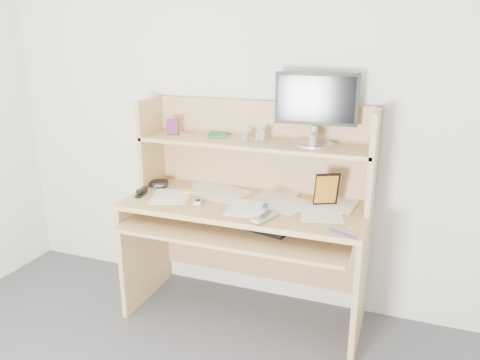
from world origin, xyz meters
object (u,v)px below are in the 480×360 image
(keyboard, at_px, (255,224))
(game_case, at_px, (327,189))
(desk, at_px, (249,207))
(tv_remote, at_px, (265,217))
(monitor, at_px, (316,107))

(keyboard, height_order, game_case, game_case)
(desk, bearing_deg, game_case, 3.28)
(keyboard, height_order, tv_remote, tv_remote)
(desk, bearing_deg, monitor, 18.64)
(tv_remote, height_order, game_case, game_case)
(game_case, xyz_separation_m, monitor, (-0.10, 0.09, 0.44))
(tv_remote, bearing_deg, desk, 143.02)
(keyboard, xyz_separation_m, tv_remote, (0.09, -0.11, 0.10))
(keyboard, bearing_deg, desk, 134.29)
(monitor, bearing_deg, desk, -164.73)
(desk, distance_m, monitor, 0.70)
(desk, xyz_separation_m, keyboard, (0.10, -0.17, -0.03))
(desk, bearing_deg, tv_remote, -56.08)
(desk, distance_m, keyboard, 0.20)
(desk, relative_size, tv_remote, 7.79)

